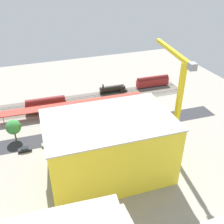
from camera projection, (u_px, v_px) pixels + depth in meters
ground_plane at (94, 123)px, 108.56m from camera, size 168.51×168.51×0.00m
rail_bed at (82, 101)px, 125.96m from camera, size 105.78×18.40×0.01m
street_asphalt at (98, 130)px, 104.03m from camera, size 105.58×12.82×0.01m
track_rails at (82, 101)px, 125.87m from camera, size 105.25×11.97×0.12m
platform_canopy_near at (73, 104)px, 114.79m from camera, size 66.13×7.64×4.21m
locomotive at (114, 89)px, 132.80m from camera, size 14.44×3.55×5.38m
passenger_coach at (153, 81)px, 138.75m from camera, size 18.20×3.46×5.98m
freight_coach_far at (46, 104)px, 116.49m from camera, size 18.22×3.83×6.31m
parked_car_0 at (166, 120)px, 109.51m from camera, size 4.55×1.81×1.71m
parked_car_1 at (147, 123)px, 107.28m from camera, size 4.88×2.17×1.58m
parked_car_2 at (129, 127)px, 104.74m from camera, size 4.26×1.83×1.65m
parked_car_3 at (112, 131)px, 102.58m from camera, size 4.70×2.04×1.66m
parked_car_4 at (92, 136)px, 99.53m from camera, size 4.57×2.15×1.62m
parked_car_5 at (69, 140)px, 97.30m from camera, size 4.30×1.95×1.56m
parked_car_6 at (47, 144)px, 95.00m from camera, size 4.21×1.84×1.65m
parked_car_7 at (25, 150)px, 92.31m from camera, size 4.85×2.12×1.60m
construction_building at (109, 148)px, 78.66m from camera, size 37.78×24.55×19.76m
construction_roof_slab at (109, 120)px, 73.55m from camera, size 38.41×25.17×0.40m
tower_crane at (176, 97)px, 82.99m from camera, size 6.09×28.70×35.23m
box_truck_0 at (100, 136)px, 98.01m from camera, size 8.60×3.44×3.18m
box_truck_1 at (113, 135)px, 98.15m from camera, size 9.40×2.90×3.34m
street_tree_0 at (82, 116)px, 104.55m from camera, size 4.17×4.17×6.99m
street_tree_1 at (53, 121)px, 99.65m from camera, size 4.50×4.50×7.78m
street_tree_2 at (109, 108)px, 107.60m from camera, size 6.19×6.19×8.98m
street_tree_3 at (13, 127)px, 95.55m from camera, size 5.61×5.61×8.70m
street_tree_4 at (47, 122)px, 99.92m from camera, size 4.98×4.98×7.65m
traffic_light at (82, 132)px, 96.23m from camera, size 0.50×0.36×5.94m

